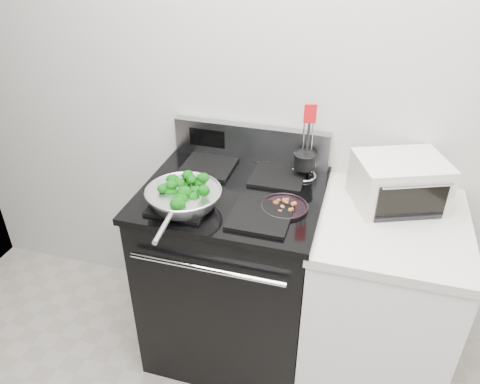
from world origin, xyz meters
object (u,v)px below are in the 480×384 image
at_px(bacon_plate, 284,204).
at_px(utensil_holder, 304,164).
at_px(gas_range, 233,270).
at_px(skillet, 183,197).
at_px(toaster_oven, 399,182).

height_order(bacon_plate, utensil_holder, utensil_holder).
distance_m(gas_range, skillet, 0.57).
distance_m(bacon_plate, utensil_holder, 0.29).
relative_size(gas_range, utensil_holder, 3.15).
relative_size(skillet, toaster_oven, 1.15).
height_order(gas_range, bacon_plate, gas_range).
relative_size(gas_range, bacon_plate, 5.71).
relative_size(gas_range, skillet, 2.25).
distance_m(gas_range, bacon_plate, 0.54).
xyz_separation_m(skillet, toaster_oven, (0.84, 0.33, 0.02)).
bearing_deg(skillet, gas_range, 45.07).
distance_m(skillet, utensil_holder, 0.58).
xyz_separation_m(gas_range, utensil_holder, (0.28, 0.20, 0.53)).
relative_size(gas_range, toaster_oven, 2.60).
bearing_deg(toaster_oven, gas_range, 169.45).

